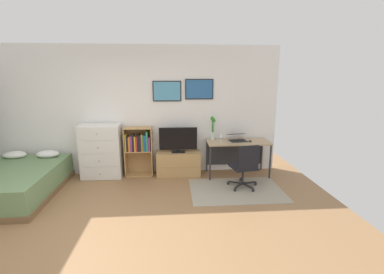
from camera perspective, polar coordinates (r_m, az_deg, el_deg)
name	(u,v)px	position (r m, az deg, el deg)	size (l,w,h in m)	color
ground_plane	(116,233)	(4.01, -15.78, -18.95)	(7.20, 7.20, 0.00)	#936B44
wall_back_with_posters	(135,111)	(5.87, -11.87, 5.43)	(6.12, 0.09, 2.70)	white
area_rug	(236,190)	(5.20, 9.29, -10.93)	(1.70, 1.20, 0.01)	#9E937F
bed	(13,182)	(5.78, -33.49, -7.93)	(1.48, 2.04, 0.61)	brown
dresser	(101,151)	(5.89, -18.56, -2.88)	(0.81, 0.46, 1.11)	white
bookshelf	(139,147)	(5.79, -11.14, -2.00)	(0.57, 0.30, 1.04)	tan
tv_stand	(178,163)	(5.81, -2.88, -5.57)	(0.92, 0.41, 0.50)	tan
television	(178,140)	(5.65, -2.93, -0.66)	(0.79, 0.16, 0.53)	black
desk	(237,146)	(5.85, 9.42, -1.97)	(1.30, 0.59, 0.74)	tan
office_chair	(245,165)	(5.13, 11.18, -5.89)	(0.58, 0.57, 0.86)	#232326
laptop	(237,138)	(5.79, 9.49, -0.14)	(0.40, 0.43, 0.16)	#333338
computer_mouse	(250,141)	(5.74, 12.15, -0.84)	(0.06, 0.10, 0.03)	#262628
bamboo_vase	(213,127)	(5.77, 4.38, 2.19)	(0.11, 0.10, 0.51)	silver
wine_glass	(221,136)	(5.58, 6.11, 0.25)	(0.07, 0.07, 0.18)	silver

